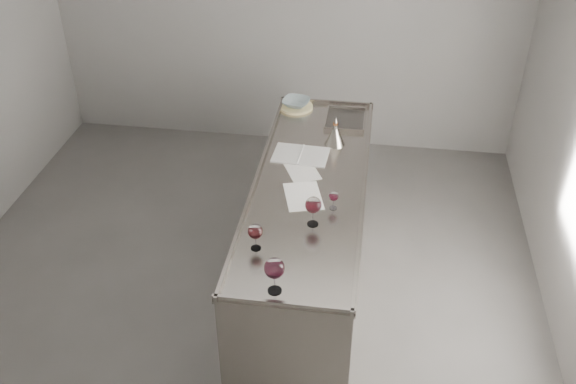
# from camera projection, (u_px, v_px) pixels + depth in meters

# --- Properties ---
(room_shell) EXTENTS (4.54, 5.04, 2.84)m
(room_shell) POSITION_uv_depth(u_px,v_px,m) (224.00, 140.00, 3.91)
(room_shell) COLOR #575552
(room_shell) RESTS_ON ground
(counter) EXTENTS (0.77, 2.42, 0.97)m
(counter) POSITION_uv_depth(u_px,v_px,m) (309.00, 236.00, 4.63)
(counter) COLOR gray
(counter) RESTS_ON ground
(wine_glass_left) EXTENTS (0.09, 0.09, 0.17)m
(wine_glass_left) POSITION_uv_depth(u_px,v_px,m) (255.00, 232.00, 3.72)
(wine_glass_left) COLOR white
(wine_glass_left) RESTS_ON counter
(wine_glass_middle) EXTENTS (0.11, 0.11, 0.22)m
(wine_glass_middle) POSITION_uv_depth(u_px,v_px,m) (274.00, 269.00, 3.40)
(wine_glass_middle) COLOR white
(wine_glass_middle) RESTS_ON counter
(wine_glass_right) EXTENTS (0.10, 0.10, 0.20)m
(wine_glass_right) POSITION_uv_depth(u_px,v_px,m) (313.00, 206.00, 3.90)
(wine_glass_right) COLOR white
(wine_glass_right) RESTS_ON counter
(wine_glass_small) EXTENTS (0.06, 0.06, 0.13)m
(wine_glass_small) POSITION_uv_depth(u_px,v_px,m) (334.00, 197.00, 4.06)
(wine_glass_small) COLOR white
(wine_glass_small) RESTS_ON counter
(notebook) EXTENTS (0.41, 0.30, 0.02)m
(notebook) POSITION_uv_depth(u_px,v_px,m) (301.00, 155.00, 4.64)
(notebook) COLOR silver
(notebook) RESTS_ON counter
(loose_paper_top) EXTENTS (0.31, 0.35, 0.00)m
(loose_paper_top) POSITION_uv_depth(u_px,v_px,m) (302.00, 171.00, 4.48)
(loose_paper_top) COLOR silver
(loose_paper_top) RESTS_ON counter
(loose_paper_under) EXTENTS (0.31, 0.38, 0.00)m
(loose_paper_under) POSITION_uv_depth(u_px,v_px,m) (303.00, 196.00, 4.22)
(loose_paper_under) COLOR white
(loose_paper_under) RESTS_ON counter
(trivet) EXTENTS (0.36, 0.36, 0.02)m
(trivet) POSITION_uv_depth(u_px,v_px,m) (296.00, 107.00, 5.26)
(trivet) COLOR #D1C387
(trivet) RESTS_ON counter
(ceramic_bowl) EXTENTS (0.25, 0.25, 0.05)m
(ceramic_bowl) POSITION_uv_depth(u_px,v_px,m) (296.00, 103.00, 5.24)
(ceramic_bowl) COLOR #8C9FA3
(ceramic_bowl) RESTS_ON trivet
(wine_funnel) EXTENTS (0.15, 0.15, 0.22)m
(wine_funnel) POSITION_uv_depth(u_px,v_px,m) (335.00, 136.00, 4.74)
(wine_funnel) COLOR #ABA498
(wine_funnel) RESTS_ON counter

